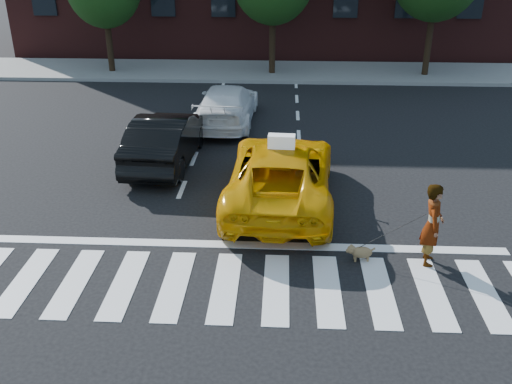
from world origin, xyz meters
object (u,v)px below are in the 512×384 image
woman (433,225)px  dog (359,252)px  white_suv (227,104)px  taxi (281,173)px  black_sedan (166,139)px

woman → dog: size_ratio=2.89×
white_suv → woman: 10.26m
taxi → dog: 3.29m
taxi → dog: size_ratio=8.88×
woman → dog: woman is taller
taxi → dog: (1.69, -2.77, -0.56)m
taxi → black_sedan: taxi is taller
taxi → woman: size_ratio=3.07×
woman → white_suv: bearing=37.9°
taxi → woman: bearing=141.2°
white_suv → dog: bearing=114.3°
black_sedan → woman: (6.49, -5.20, 0.15)m
black_sedan → dog: black_sedan is taller
white_suv → dog: (3.64, -8.92, -0.47)m
black_sedan → white_suv: (1.43, 3.71, -0.06)m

